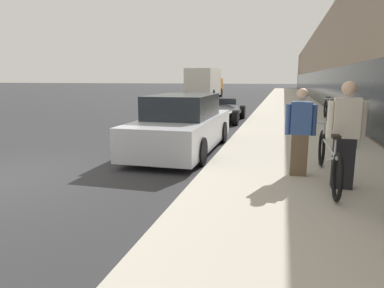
# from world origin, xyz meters

# --- Properties ---
(ground_plane) EXTENTS (220.00, 220.00, 0.00)m
(ground_plane) POSITION_xyz_m (0.00, 0.00, 0.00)
(ground_plane) COLOR #303033
(sidewalk_slab) EXTENTS (3.85, 70.00, 0.12)m
(sidewalk_slab) POSITION_xyz_m (5.38, 21.00, 0.06)
(sidewalk_slab) COLOR #BCB5A5
(sidewalk_slab) RESTS_ON ground
(storefront_facade) EXTENTS (10.01, 70.00, 5.96)m
(storefront_facade) POSITION_xyz_m (12.34, 29.00, 2.97)
(storefront_facade) COLOR gray
(storefront_facade) RESTS_ON ground
(tandem_bicycle) EXTENTS (0.52, 2.74, 0.88)m
(tandem_bicycle) POSITION_xyz_m (5.65, 1.10, 0.50)
(tandem_bicycle) COLOR black
(tandem_bicycle) RESTS_ON sidewalk_slab
(person_rider) EXTENTS (0.56, 0.22, 1.65)m
(person_rider) POSITION_xyz_m (5.81, 0.75, 0.95)
(person_rider) COLOR black
(person_rider) RESTS_ON sidewalk_slab
(person_bystander) EXTENTS (0.52, 0.20, 1.52)m
(person_bystander) POSITION_xyz_m (5.19, 1.32, 0.89)
(person_bystander) COLOR brown
(person_bystander) RESTS_ON sidewalk_slab
(bike_rack_hoop) EXTENTS (0.05, 0.60, 0.84)m
(bike_rack_hoop) POSITION_xyz_m (6.65, 4.38, 0.64)
(bike_rack_hoop) COLOR #4C4C51
(bike_rack_hoop) RESTS_ON sidewalk_slab
(cruiser_bike_nearest) EXTENTS (0.52, 1.65, 0.86)m
(cruiser_bike_nearest) POSITION_xyz_m (6.69, 5.61, 0.49)
(cruiser_bike_nearest) COLOR black
(cruiser_bike_nearest) RESTS_ON sidewalk_slab
(cruiser_bike_middle) EXTENTS (0.52, 1.83, 0.99)m
(cruiser_bike_middle) POSITION_xyz_m (6.51, 7.99, 0.53)
(cruiser_bike_middle) COLOR black
(cruiser_bike_middle) RESTS_ON sidewalk_slab
(cruiser_bike_farthest) EXTENTS (0.52, 1.82, 0.95)m
(cruiser_bike_farthest) POSITION_xyz_m (6.67, 10.47, 0.52)
(cruiser_bike_farthest) COLOR black
(cruiser_bike_farthest) RESTS_ON sidewalk_slab
(parked_sedan_curbside) EXTENTS (1.74, 4.50, 1.41)m
(parked_sedan_curbside) POSITION_xyz_m (2.47, 3.34, 0.65)
(parked_sedan_curbside) COLOR silver
(parked_sedan_curbside) RESTS_ON ground
(vintage_roadster_curbside) EXTENTS (1.87, 4.16, 0.94)m
(vintage_roadster_curbside) POSITION_xyz_m (2.29, 9.60, 0.40)
(vintage_roadster_curbside) COLOR black
(vintage_roadster_curbside) RESTS_ON ground
(moving_truck) EXTENTS (2.37, 6.76, 2.64)m
(moving_truck) POSITION_xyz_m (-2.15, 26.42, 1.34)
(moving_truck) COLOR orange
(moving_truck) RESTS_ON ground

